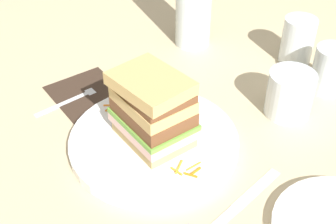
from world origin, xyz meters
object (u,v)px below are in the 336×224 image
(knife, at_px, (235,208))
(empty_tumbler_1, at_px, (298,40))
(main_plate, at_px, (154,142))
(napkin_dark, at_px, (87,93))
(fork, at_px, (77,96))
(juice_glass, at_px, (289,95))
(empty_tumbler_0, at_px, (330,69))
(sandwich, at_px, (153,109))

(knife, xyz_separation_m, empty_tumbler_1, (-0.21, 0.38, 0.05))
(main_plate, bearing_deg, napkin_dark, -175.62)
(fork, distance_m, juice_glass, 0.40)
(napkin_dark, distance_m, knife, 0.38)
(knife, bearing_deg, empty_tumbler_0, 106.80)
(fork, relative_size, juice_glass, 1.99)
(sandwich, xyz_separation_m, knife, (0.18, 0.01, -0.08))
(napkin_dark, xyz_separation_m, knife, (0.38, 0.03, 0.00))
(sandwich, bearing_deg, napkin_dark, -175.82)
(empty_tumbler_1, bearing_deg, knife, -61.09)
(main_plate, distance_m, sandwich, 0.07)
(fork, xyz_separation_m, knife, (0.38, 0.05, -0.00))
(main_plate, distance_m, napkin_dark, 0.20)
(fork, bearing_deg, empty_tumbler_1, 68.85)
(main_plate, xyz_separation_m, knife, (0.18, 0.01, -0.01))
(main_plate, relative_size, fork, 1.70)
(knife, relative_size, empty_tumbler_0, 2.22)
(main_plate, xyz_separation_m, fork, (-0.20, -0.04, -0.00))
(napkin_dark, relative_size, fork, 0.83)
(fork, bearing_deg, juice_glass, 45.84)
(main_plate, height_order, empty_tumbler_0, empty_tumbler_0)
(juice_glass, height_order, empty_tumbler_1, empty_tumbler_1)
(main_plate, xyz_separation_m, empty_tumbler_1, (-0.03, 0.39, 0.04))
(napkin_dark, xyz_separation_m, juice_glass, (0.27, 0.26, 0.04))
(juice_glass, bearing_deg, fork, -134.16)
(napkin_dark, relative_size, empty_tumbler_0, 1.53)
(sandwich, xyz_separation_m, napkin_dark, (-0.20, -0.01, -0.08))
(knife, distance_m, empty_tumbler_1, 0.44)
(main_plate, relative_size, napkin_dark, 2.05)
(empty_tumbler_0, bearing_deg, juice_glass, -89.05)
(knife, height_order, empty_tumbler_1, empty_tumbler_1)
(knife, distance_m, juice_glass, 0.26)
(fork, height_order, knife, fork)
(knife, relative_size, empty_tumbler_1, 2.06)
(sandwich, xyz_separation_m, empty_tumbler_1, (-0.03, 0.40, -0.03))
(empty_tumbler_1, bearing_deg, fork, -111.15)
(main_plate, relative_size, juice_glass, 3.38)
(fork, bearing_deg, knife, 7.38)
(sandwich, xyz_separation_m, fork, (-0.20, -0.04, -0.07))
(main_plate, distance_m, fork, 0.20)
(main_plate, relative_size, sandwich, 2.17)
(sandwich, relative_size, fork, 0.79)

